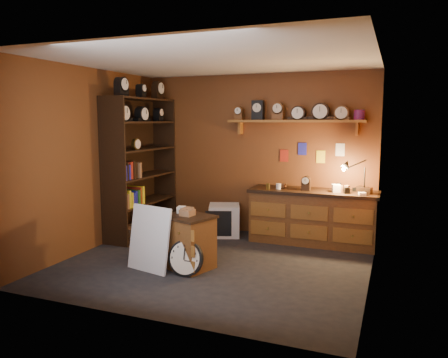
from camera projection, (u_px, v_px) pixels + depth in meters
floor at (215, 263)px, 5.95m from camera, size 4.00×4.00×0.00m
room_shell at (221, 136)px, 5.80m from camera, size 4.02×3.62×2.71m
shelving_unit at (139, 161)px, 7.34m from camera, size 0.47×1.60×2.58m
workbench at (313, 214)px, 6.86m from camera, size 1.98×0.66×1.36m
low_cabinet at (188, 239)px, 5.71m from camera, size 0.76×0.70×0.79m
big_round_clock at (186, 258)px, 5.45m from camera, size 0.46×0.16×0.46m
white_panel at (150, 270)px, 5.69m from camera, size 0.67×0.32×0.86m
mini_fridge at (224, 220)px, 7.35m from camera, size 0.65×0.67×0.52m
floor_box_a at (148, 252)px, 6.15m from camera, size 0.30×0.25×0.18m
floor_box_b at (184, 258)px, 5.99m from camera, size 0.27×0.29×0.12m
floor_box_c at (202, 251)px, 6.17m from camera, size 0.35×0.35×0.20m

